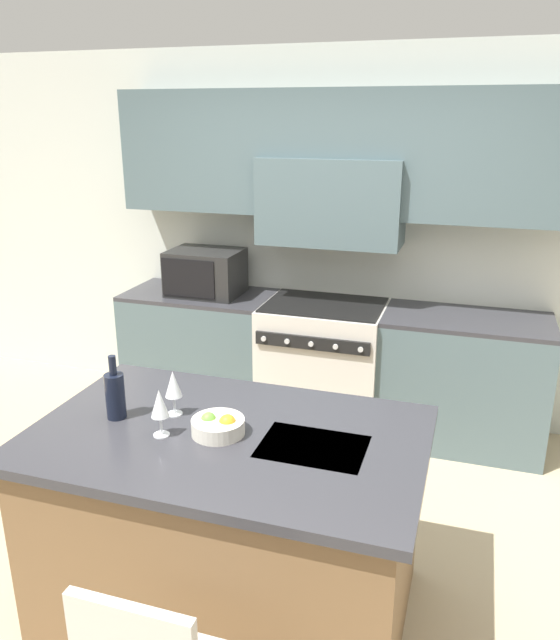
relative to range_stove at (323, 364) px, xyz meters
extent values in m
plane|color=tan|center=(0.00, -1.69, -0.47)|extent=(10.00, 10.00, 0.00)
cube|color=silver|center=(0.00, 0.36, 0.88)|extent=(10.00, 0.06, 2.70)
cube|color=#4C6066|center=(0.00, 0.16, 1.51)|extent=(3.11, 0.34, 0.85)
cube|color=#4C6066|center=(0.00, 0.13, 1.18)|extent=(1.01, 0.40, 0.60)
cube|color=#4C6066|center=(-1.00, 0.02, -0.02)|extent=(1.12, 0.62, 0.90)
cube|color=#333338|center=(-1.00, 0.02, 0.44)|extent=(1.12, 0.62, 0.03)
cube|color=#4C6066|center=(1.00, 0.02, -0.02)|extent=(1.12, 0.62, 0.90)
cube|color=#333338|center=(1.00, 0.02, 0.44)|extent=(1.12, 0.62, 0.03)
cube|color=beige|center=(0.00, 0.00, -0.01)|extent=(0.87, 0.66, 0.93)
cube|color=black|center=(0.00, 0.00, 0.46)|extent=(0.83, 0.61, 0.01)
cube|color=black|center=(0.00, -0.34, 0.29)|extent=(0.80, 0.02, 0.09)
cylinder|color=silver|center=(-0.34, -0.35, 0.29)|extent=(0.04, 0.02, 0.04)
cylinder|color=silver|center=(-0.17, -0.35, 0.29)|extent=(0.04, 0.02, 0.04)
cylinder|color=silver|center=(0.00, -0.35, 0.29)|extent=(0.04, 0.02, 0.04)
cylinder|color=silver|center=(0.17, -0.35, 0.29)|extent=(0.04, 0.02, 0.04)
cylinder|color=silver|center=(0.34, -0.35, 0.29)|extent=(0.04, 0.02, 0.04)
cube|color=black|center=(-0.93, 0.02, 0.63)|extent=(0.53, 0.41, 0.34)
cube|color=black|center=(-0.98, -0.19, 0.63)|extent=(0.41, 0.01, 0.28)
cube|color=brown|center=(0.05, -1.95, -0.03)|extent=(1.61, 1.00, 0.88)
cube|color=#333338|center=(0.05, -1.95, 0.43)|extent=(1.71, 1.09, 0.04)
cube|color=#2D2D30|center=(0.43, -1.95, 0.45)|extent=(0.44, 0.32, 0.01)
cylinder|color=#B2B2B7|center=(0.43, -1.76, 0.45)|extent=(0.02, 0.02, 0.00)
cylinder|color=black|center=(-0.49, -1.96, 0.56)|extent=(0.09, 0.09, 0.21)
cylinder|color=black|center=(-0.49, -1.96, 0.71)|extent=(0.03, 0.03, 0.09)
cylinder|color=white|center=(-0.21, -2.05, 0.46)|extent=(0.07, 0.07, 0.01)
cylinder|color=white|center=(-0.21, -2.05, 0.50)|extent=(0.01, 0.01, 0.09)
cone|color=white|center=(-0.21, -2.05, 0.61)|extent=(0.08, 0.08, 0.12)
cylinder|color=white|center=(-0.25, -1.86, 0.46)|extent=(0.07, 0.07, 0.01)
cylinder|color=white|center=(-0.25, -1.86, 0.50)|extent=(0.01, 0.01, 0.09)
cone|color=white|center=(-0.25, -1.86, 0.61)|extent=(0.08, 0.08, 0.12)
cylinder|color=silver|center=(0.01, -1.96, 0.49)|extent=(0.23, 0.23, 0.07)
sphere|color=#66A83D|center=(-0.03, -1.96, 0.51)|extent=(0.07, 0.07, 0.07)
sphere|color=gold|center=(0.06, -1.96, 0.51)|extent=(0.07, 0.07, 0.07)
camera|label=1|loc=(1.00, -4.17, 1.77)|focal=35.00mm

